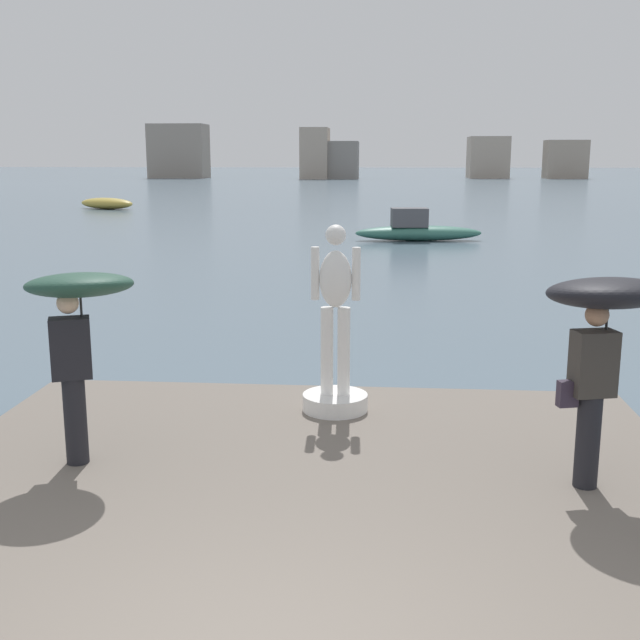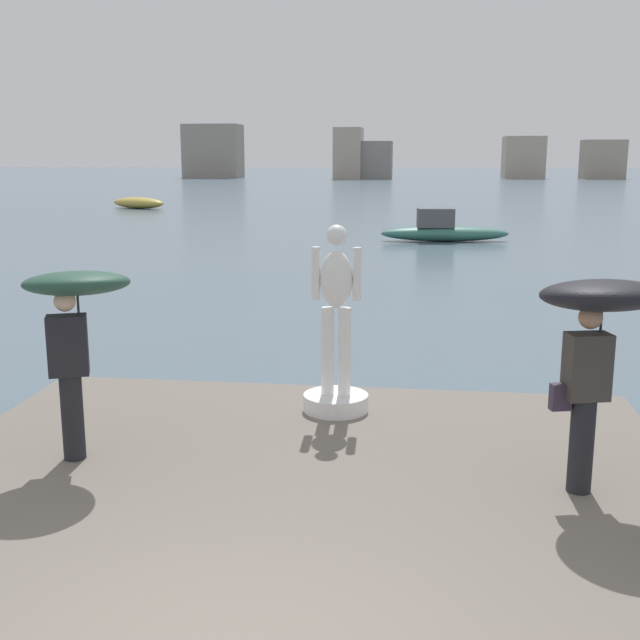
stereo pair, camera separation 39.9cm
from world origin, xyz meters
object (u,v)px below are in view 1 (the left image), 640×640
(onlooker_left, at_px, (78,311))
(boat_far, at_px, (417,230))
(boat_near, at_px, (107,203))
(onlooker_right, at_px, (604,318))
(statue_white_figure, at_px, (335,348))

(onlooker_left, relative_size, boat_far, 0.37)
(onlooker_left, height_order, boat_far, onlooker_left)
(boat_near, bearing_deg, onlooker_right, -65.11)
(boat_far, bearing_deg, boat_near, 137.05)
(onlooker_right, bearing_deg, statue_white_figure, 141.94)
(onlooker_right, relative_size, boat_far, 0.38)
(statue_white_figure, relative_size, onlooker_right, 1.11)
(boat_near, height_order, boat_far, boat_far)
(onlooker_right, bearing_deg, onlooker_left, 177.94)
(statue_white_figure, bearing_deg, onlooker_right, -38.06)
(statue_white_figure, distance_m, onlooker_left, 3.09)
(boat_far, bearing_deg, onlooker_right, -88.51)
(boat_near, relative_size, boat_far, 0.83)
(onlooker_left, bearing_deg, onlooker_right, -2.06)
(onlooker_left, distance_m, onlooker_right, 4.93)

